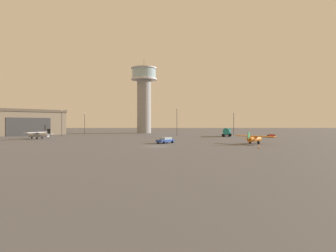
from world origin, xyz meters
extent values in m
plane|color=#545456|center=(0.00, 0.00, 0.00)|extent=(400.00, 400.00, 0.00)
cylinder|color=gray|center=(-7.85, 72.72, 12.12)|extent=(6.34, 6.34, 24.24)
cylinder|color=silver|center=(-7.85, 72.72, 24.54)|extent=(11.72, 11.72, 0.60)
cylinder|color=#99B7C6|center=(-7.85, 72.72, 27.06)|extent=(10.78, 10.78, 4.43)
cylinder|color=silver|center=(-7.85, 72.72, 29.53)|extent=(11.72, 11.72, 0.50)
cylinder|color=#38383D|center=(-7.85, 72.72, 31.78)|extent=(0.16, 0.16, 4.00)
cube|color=#7A6B56|center=(-53.78, 53.03, 4.37)|extent=(31.89, 32.00, 8.73)
cube|color=brown|center=(-53.78, 53.03, 9.23)|extent=(32.74, 32.85, 1.00)
cube|color=#38383A|center=(-47.68, 47.01, 3.27)|extent=(10.99, 11.14, 6.55)
cylinder|color=orange|center=(21.46, 6.04, 1.08)|extent=(4.44, 4.90, 1.10)
cone|color=#38383D|center=(23.40, 8.30, 1.08)|extent=(1.10, 1.11, 0.77)
cube|color=#38383D|center=(23.40, 8.30, 1.08)|extent=(0.10, 0.10, 1.68)
cube|color=orange|center=(21.63, 6.25, 1.72)|extent=(7.58, 6.79, 0.18)
cylinder|color=#287A42|center=(22.70, 5.32, 1.36)|extent=(0.71, 0.62, 1.20)
cylinder|color=#287A42|center=(20.56, 7.17, 1.36)|extent=(0.71, 0.62, 1.20)
cube|color=#99B7C6|center=(22.15, 6.85, 1.38)|extent=(1.30, 1.31, 0.62)
cone|color=orange|center=(19.51, 3.79, 1.17)|extent=(1.43, 1.48, 0.82)
cube|color=#287A42|center=(19.51, 3.79, 1.88)|extent=(0.72, 0.81, 1.51)
cube|color=orange|center=(19.51, 3.79, 1.30)|extent=(2.53, 2.34, 0.09)
cylinder|color=black|center=(22.84, 7.65, 0.27)|extent=(0.50, 0.46, 0.53)
cylinder|color=black|center=(22.08, 5.27, 0.27)|extent=(0.50, 0.46, 0.53)
cylinder|color=black|center=(20.60, 6.55, 0.27)|extent=(0.50, 0.46, 0.53)
cylinder|color=#B7BABF|center=(-34.82, 25.94, 1.22)|extent=(6.33, 2.77, 1.24)
cone|color=#38383D|center=(-38.06, 26.79, 1.22)|extent=(1.09, 1.06, 0.86)
cube|color=#38383D|center=(-38.06, 26.79, 1.22)|extent=(0.08, 0.11, 1.89)
cube|color=#B7BABF|center=(-35.11, 26.02, 1.93)|extent=(3.98, 10.01, 0.20)
cylinder|color=black|center=(-34.70, 27.56, 1.52)|extent=(0.33, 0.97, 1.35)
cylinder|color=black|center=(-35.51, 24.48, 1.52)|extent=(0.33, 0.97, 1.35)
cube|color=#99B7C6|center=(-35.97, 26.25, 1.55)|extent=(1.31, 1.23, 0.70)
cone|color=#B7BABF|center=(-31.58, 25.09, 1.31)|extent=(1.58, 1.25, 0.93)
cube|color=black|center=(-31.58, 25.09, 2.11)|extent=(1.09, 0.39, 1.69)
cube|color=#B7BABF|center=(-31.58, 25.09, 1.46)|extent=(1.63, 3.12, 0.10)
cylinder|color=black|center=(-37.13, 26.55, 0.30)|extent=(0.31, 0.62, 0.60)
cylinder|color=black|center=(-34.35, 26.95, 0.30)|extent=(0.31, 0.62, 0.60)
cylinder|color=black|center=(-34.90, 24.83, 0.30)|extent=(0.31, 0.62, 0.60)
cube|color=#38383D|center=(22.82, 39.96, 0.62)|extent=(3.70, 7.16, 0.24)
cube|color=teal|center=(23.51, 42.36, 1.75)|extent=(2.76, 2.50, 2.02)
cube|color=#99B7C6|center=(23.76, 43.23, 2.15)|extent=(1.91, 0.62, 1.01)
cylinder|color=teal|center=(22.51, 38.89, 1.84)|extent=(3.41, 5.11, 2.20)
cylinder|color=black|center=(22.49, 42.58, 0.50)|extent=(1.04, 0.54, 1.00)
cylinder|color=black|center=(24.49, 42.00, 0.50)|extent=(1.04, 0.54, 1.00)
cylinder|color=black|center=(21.25, 38.25, 0.50)|extent=(1.04, 0.54, 1.00)
cylinder|color=black|center=(23.25, 37.68, 0.50)|extent=(1.04, 0.54, 1.00)
cube|color=#2847A8|center=(1.73, 8.45, 0.59)|extent=(4.28, 4.49, 0.55)
cube|color=#99B7C6|center=(1.87, 8.62, 1.12)|extent=(2.85, 2.92, 0.50)
cylinder|color=black|center=(1.38, 6.81, 0.32)|extent=(0.59, 0.56, 0.64)
cylinder|color=black|center=(0.14, 7.92, 0.32)|extent=(0.59, 0.56, 0.64)
cylinder|color=black|center=(3.31, 8.98, 0.32)|extent=(0.59, 0.56, 0.64)
cylinder|color=black|center=(2.07, 10.09, 0.32)|extent=(0.59, 0.56, 0.64)
cube|color=red|center=(36.18, 34.89, 0.59)|extent=(2.71, 4.76, 0.55)
cube|color=#99B7C6|center=(36.13, 34.67, 1.12)|extent=(2.13, 2.79, 0.50)
cylinder|color=black|center=(35.67, 36.50, 0.32)|extent=(0.66, 0.31, 0.64)
cylinder|color=black|center=(37.31, 36.16, 0.32)|extent=(0.66, 0.31, 0.64)
cylinder|color=black|center=(35.05, 33.61, 0.32)|extent=(0.66, 0.31, 0.64)
cylinder|color=black|center=(36.69, 33.27, 0.32)|extent=(0.66, 0.31, 0.64)
cylinder|color=#38383D|center=(6.09, 47.38, 4.86)|extent=(0.18, 0.18, 9.72)
sphere|color=#F9E5B2|center=(6.09, 47.38, 9.94)|extent=(0.44, 0.44, 0.44)
cylinder|color=#38383D|center=(-34.30, 42.61, 4.38)|extent=(0.18, 0.18, 8.75)
sphere|color=#F9E5B2|center=(-34.30, 42.61, 8.97)|extent=(0.44, 0.44, 0.44)
cylinder|color=#38383D|center=(27.64, 49.80, 4.08)|extent=(0.18, 0.18, 8.17)
sphere|color=#F9E5B2|center=(27.64, 49.80, 8.39)|extent=(0.44, 0.44, 0.44)
cylinder|color=#38383D|center=(-29.75, 54.59, 3.93)|extent=(0.18, 0.18, 7.87)
sphere|color=#F9E5B2|center=(-29.75, 54.59, 8.09)|extent=(0.44, 0.44, 0.44)
cube|color=black|center=(19.01, -4.15, 0.02)|extent=(0.36, 0.36, 0.04)
cone|color=orange|center=(19.01, -4.15, 0.32)|extent=(0.30, 0.30, 0.55)
cylinder|color=white|center=(19.01, -4.15, 0.34)|extent=(0.21, 0.21, 0.08)
cube|color=black|center=(23.59, 14.85, 0.02)|extent=(0.36, 0.36, 0.04)
cone|color=orange|center=(23.59, 14.85, 0.30)|extent=(0.30, 0.30, 0.52)
cylinder|color=white|center=(23.59, 14.85, 0.33)|extent=(0.21, 0.21, 0.08)
camera|label=1|loc=(1.60, -55.64, 4.69)|focal=30.04mm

